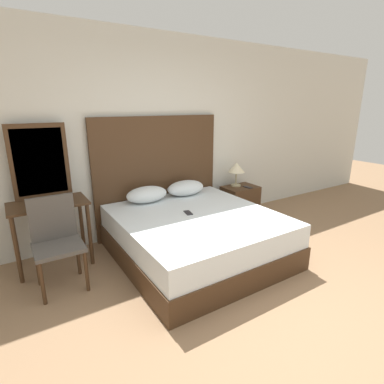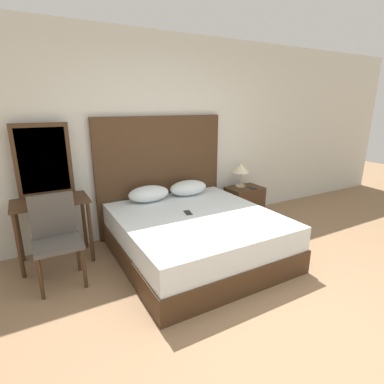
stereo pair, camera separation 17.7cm
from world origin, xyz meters
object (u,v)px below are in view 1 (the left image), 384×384
Objects in this scene: bed at (196,235)px; chair at (56,237)px; vanity_desk at (50,215)px; table_lamp at (236,168)px; nightstand at (240,202)px; phone_on_nightstand at (248,187)px; phone_on_bed at (188,213)px.

chair reaches higher than bed.
chair is (-0.01, -0.45, -0.08)m from vanity_desk.
table_lamp is 2.77m from vanity_desk.
table_lamp reaches higher than nightstand.
bed is 1.54m from chair.
phone_on_nightstand is at bearing -56.83° from nightstand.
phone_on_bed is at bearing -152.23° from table_lamp.
vanity_desk is (-1.49, 0.69, 0.34)m from bed.
vanity_desk reaches higher than phone_on_nightstand.
nightstand is 3.54× the size of phone_on_nightstand.
phone_on_bed is 1.05× the size of phone_on_nightstand.
nightstand is at bearing 9.41° from chair.
phone_on_nightstand is at bearing -1.70° from vanity_desk.
phone_on_nightstand is at bearing 20.17° from phone_on_bed.
vanity_desk is (-1.43, 0.61, 0.06)m from phone_on_bed.
chair is at bearing 170.83° from bed.
bed is 0.30m from phone_on_bed.
phone_on_bed is at bearing -159.83° from phone_on_nightstand.
vanity_desk is at bearing 156.80° from phone_on_bed.
phone_on_nightstand is (1.37, 0.61, 0.26)m from bed.
bed is 3.49× the size of nightstand.
vanity_desk reaches higher than phone_on_bed.
phone_on_nightstand is at bearing -61.04° from table_lamp.
bed is 1.52m from phone_on_nightstand.
nightstand is at bearing 28.42° from bed.
phone_on_bed is 0.20× the size of vanity_desk.
table_lamp is at bearing 27.77° from phone_on_bed.
phone_on_bed is 0.30× the size of nightstand.
bed reaches higher than phone_on_nightstand.
vanity_desk is at bearing -179.73° from nightstand.
table_lamp is 2.47× the size of phone_on_nightstand.
bed is 1.59m from table_lamp.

